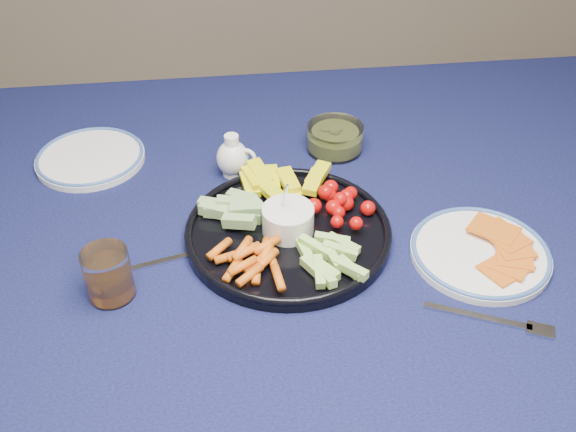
{
  "coord_description": "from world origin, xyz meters",
  "views": [
    {
      "loc": [
        -0.11,
        -0.93,
        1.48
      ],
      "look_at": [
        -0.0,
        -0.09,
        0.79
      ],
      "focal_mm": 40.0,
      "sensor_mm": 36.0,
      "label": 1
    }
  ],
  "objects": [
    {
      "name": "juice_tumbler",
      "position": [
        -0.29,
        -0.19,
        0.78
      ],
      "size": [
        0.07,
        0.07,
        0.09
      ],
      "color": "white",
      "rests_on": "dining_table"
    },
    {
      "name": "cheese_plate",
      "position": [
        0.31,
        -0.18,
        0.76
      ],
      "size": [
        0.23,
        0.23,
        0.03
      ],
      "color": "white",
      "rests_on": "dining_table"
    },
    {
      "name": "creamer_pitcher",
      "position": [
        -0.09,
        0.11,
        0.78
      ],
      "size": [
        0.08,
        0.06,
        0.09
      ],
      "color": "white",
      "rests_on": "dining_table"
    },
    {
      "name": "crudite_platter",
      "position": [
        -0.01,
        -0.09,
        0.77
      ],
      "size": [
        0.36,
        0.36,
        0.11
      ],
      "color": "black",
      "rests_on": "dining_table"
    },
    {
      "name": "fork_right",
      "position": [
        0.29,
        -0.33,
        0.75
      ],
      "size": [
        0.18,
        0.1,
        0.0
      ],
      "color": "silver",
      "rests_on": "dining_table"
    },
    {
      "name": "side_plate_extra",
      "position": [
        -0.37,
        0.19,
        0.76
      ],
      "size": [
        0.22,
        0.22,
        0.02
      ],
      "color": "white",
      "rests_on": "dining_table"
    },
    {
      "name": "dining_table",
      "position": [
        0.0,
        0.0,
        0.66
      ],
      "size": [
        1.67,
        1.07,
        0.75
      ],
      "color": "#462817",
      "rests_on": "ground"
    },
    {
      "name": "pickle_bowl",
      "position": [
        0.13,
        0.17,
        0.77
      ],
      "size": [
        0.12,
        0.12,
        0.05
      ],
      "color": "white",
      "rests_on": "dining_table"
    },
    {
      "name": "fork_left",
      "position": [
        -0.2,
        -0.13,
        0.75
      ],
      "size": [
        0.17,
        0.06,
        0.0
      ],
      "color": "silver",
      "rests_on": "dining_table"
    }
  ]
}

